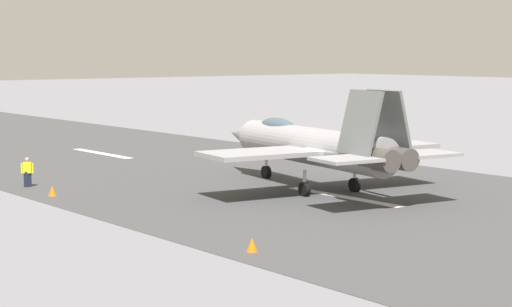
{
  "coord_description": "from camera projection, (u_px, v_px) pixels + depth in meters",
  "views": [
    {
      "loc": [
        -33.21,
        31.95,
        7.45
      ],
      "look_at": [
        2.62,
        3.07,
        2.2
      ],
      "focal_mm": 61.83,
      "sensor_mm": 36.0,
      "label": 1
    }
  ],
  "objects": [
    {
      "name": "ground_plane",
      "position": [
        332.0,
        195.0,
        46.45
      ],
      "size": [
        400.0,
        400.0,
        0.0
      ],
      "primitive_type": "plane",
      "color": "slate"
    },
    {
      "name": "runway_strip",
      "position": [
        333.0,
        195.0,
        46.44
      ],
      "size": [
        240.0,
        26.0,
        0.02
      ],
      "color": "#3E3F40",
      "rests_on": "ground"
    },
    {
      "name": "fighter_jet",
      "position": [
        310.0,
        145.0,
        48.18
      ],
      "size": [
        17.82,
        13.94,
        5.68
      ],
      "color": "gray",
      "rests_on": "ground"
    },
    {
      "name": "crew_person",
      "position": [
        27.0,
        172.0,
        49.11
      ],
      "size": [
        0.46,
        0.62,
        1.68
      ],
      "color": "#1E2338",
      "rests_on": "ground"
    },
    {
      "name": "marker_cone_near",
      "position": [
        252.0,
        245.0,
        33.12
      ],
      "size": [
        0.44,
        0.44,
        0.55
      ],
      "primitive_type": "cone",
      "color": "orange",
      "rests_on": "ground"
    },
    {
      "name": "marker_cone_mid",
      "position": [
        52.0,
        191.0,
        46.08
      ],
      "size": [
        0.44,
        0.44,
        0.55
      ],
      "primitive_type": "cone",
      "color": "orange",
      "rests_on": "ground"
    }
  ]
}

